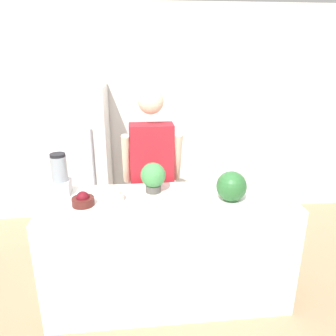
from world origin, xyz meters
TOP-DOWN VIEW (x-y plane):
  - ground_plane at (0.00, 0.00)m, footprint 14.00×14.00m
  - wall_back at (0.00, 2.02)m, footprint 8.00×0.06m
  - counter_island at (0.00, 0.34)m, footprint 2.00×0.69m
  - refrigerator at (-0.89, 1.61)m, footprint 0.69×0.74m
  - person at (-0.10, 0.87)m, footprint 0.54×0.28m
  - cutting_board at (0.48, 0.24)m, footprint 0.36×0.23m
  - watermelon at (0.48, 0.24)m, footprint 0.24×0.24m
  - bowl_cherries at (-0.66, 0.30)m, footprint 0.17×0.17m
  - bowl_cream at (-0.42, 0.36)m, footprint 0.14×0.14m
  - blender at (-0.87, 0.53)m, footprint 0.15×0.15m
  - potted_plant at (-0.11, 0.49)m, footprint 0.21×0.21m

SIDE VIEW (x-z plane):
  - ground_plane at x=0.00m, z-range 0.00..0.00m
  - counter_island at x=0.00m, z-range 0.00..0.96m
  - refrigerator at x=-0.89m, z-range 0.00..1.73m
  - person at x=-0.10m, z-range 0.04..1.81m
  - cutting_board at x=0.48m, z-range 0.96..0.97m
  - bowl_cream at x=-0.42m, z-range 0.95..1.05m
  - bowl_cherries at x=-0.66m, z-range 0.94..1.06m
  - watermelon at x=0.48m, z-range 0.97..1.21m
  - potted_plant at x=-0.11m, z-range 0.97..1.22m
  - blender at x=-0.87m, z-range 0.94..1.29m
  - wall_back at x=0.00m, z-range 0.00..2.60m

